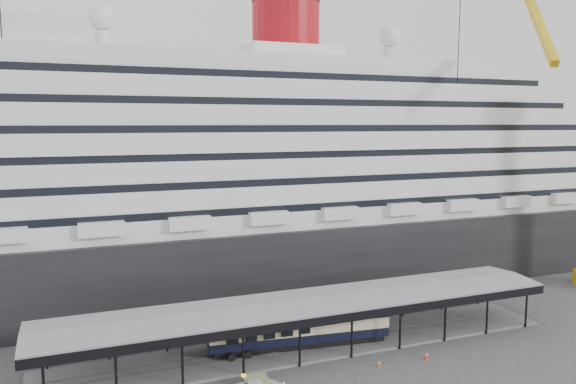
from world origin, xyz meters
The scene contains 7 objects.
ground centered at (0.00, 0.00, 0.00)m, with size 200.00×200.00×0.00m, color #39393B.
cruise_ship centered at (0.05, 32.00, 18.35)m, with size 130.00×30.00×43.90m.
platform_canopy centered at (0.00, 5.00, 2.36)m, with size 56.00×9.18×5.30m.
pullman_carriage centered at (-1.13, 5.00, 2.35)m, with size 19.63×4.78×19.12m.
traffic_cone_left centered at (-6.07, -2.88, 0.42)m, with size 0.52×0.52×0.85m.
traffic_cone_mid centered at (4.37, -2.09, 0.32)m, with size 0.40×0.40×0.65m.
traffic_cone_right centered at (9.75, -2.37, 0.41)m, with size 0.54×0.54×0.83m.
Camera 1 is at (-23.60, -47.66, 23.91)m, focal length 35.00 mm.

